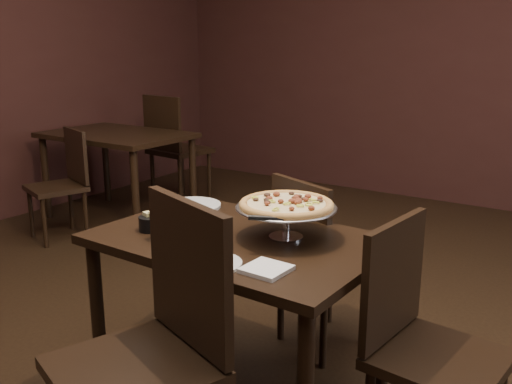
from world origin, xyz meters
The scene contains 16 objects.
room centered at (0.06, 0.03, 1.40)m, with size 6.04×7.04×2.84m.
dining_table centered at (0.08, -0.04, 0.61)m, with size 1.14×0.78×0.70m.
background_table centered at (-2.20, 1.44, 0.63)m, with size 1.17×0.78×0.73m.
pizza_stand centered at (0.25, 0.05, 0.83)m, with size 0.40×0.40×0.16m.
parmesan_shaker centered at (-0.16, -0.24, 0.75)m, with size 0.06×0.06×0.11m.
pepper_flake_shaker centered at (0.01, -0.19, 0.75)m, with size 0.07×0.07×0.12m.
packet_caddy centered at (-0.26, -0.18, 0.73)m, with size 0.10×0.10×0.08m.
napkin_stack centered at (0.37, -0.28, 0.71)m, with size 0.14×0.14×0.02m, color silver.
plate_left centered at (-0.34, 0.18, 0.70)m, with size 0.27×0.27×0.01m, color silver.
plate_near centered at (0.18, -0.34, 0.70)m, with size 0.21×0.21×0.01m, color silver.
serving_spatula centered at (0.27, -0.13, 0.83)m, with size 0.16×0.16×0.02m.
chair_far centered at (0.18, 0.47, 0.46)m, with size 0.51×0.51×0.85m.
chair_near centered at (0.18, -0.63, 0.53)m, with size 0.58×0.58×0.97m.
chair_side centered at (0.83, -0.02, 0.47)m, with size 0.44×0.44×0.86m.
bg_chair_far centered at (-2.16, 2.09, 0.54)m, with size 0.51×0.51×0.99m.
bg_chair_near centered at (-2.19, 0.88, 0.45)m, with size 0.48×0.48×0.82m.
Camera 1 is at (1.33, -1.78, 1.44)m, focal length 40.00 mm.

